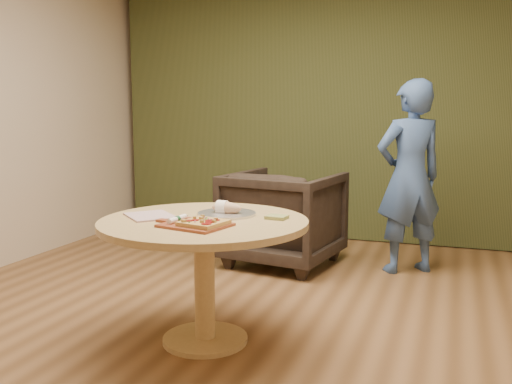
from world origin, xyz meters
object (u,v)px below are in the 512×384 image
object	(u,v)px
flatbread_pizza	(204,223)
cutlery_roll	(177,219)
serving_tray	(227,214)
person_standing	(409,177)
armchair	(284,213)
pedestal_table	(204,243)
pizza_paddle	(194,225)
bread_roll	(225,208)

from	to	relation	value
flatbread_pizza	cutlery_roll	xyz separation A→B (m)	(-0.18, 0.03, 0.00)
flatbread_pizza	serving_tray	bearing A→B (deg)	93.36
flatbread_pizza	person_standing	world-z (taller)	person_standing
flatbread_pizza	armchair	distance (m)	2.06
pedestal_table	pizza_paddle	size ratio (longest dim) A/B	2.61
serving_tray	armchair	distance (m)	1.67
cutlery_roll	person_standing	xyz separation A→B (m)	(1.09, 2.12, 0.04)
pedestal_table	serving_tray	distance (m)	0.24
bread_roll	armchair	xyz separation A→B (m)	(-0.12, 1.64, -0.33)
pedestal_table	serving_tray	size ratio (longest dim) A/B	3.45
flatbread_pizza	pizza_paddle	bearing A→B (deg)	168.91
flatbread_pizza	bread_roll	size ratio (longest dim) A/B	1.36
pedestal_table	serving_tray	bearing A→B (deg)	68.36
bread_roll	person_standing	world-z (taller)	person_standing
flatbread_pizza	cutlery_roll	size ratio (longest dim) A/B	1.32
flatbread_pizza	cutlery_roll	world-z (taller)	flatbread_pizza
bread_roll	person_standing	size ratio (longest dim) A/B	0.12
cutlery_roll	armchair	world-z (taller)	armchair
serving_tray	person_standing	world-z (taller)	person_standing
person_standing	pizza_paddle	bearing A→B (deg)	31.63
serving_tray	bread_roll	distance (m)	0.04
pizza_paddle	armchair	distance (m)	2.04
cutlery_roll	person_standing	distance (m)	2.39
pedestal_table	cutlery_roll	distance (m)	0.26
cutlery_roll	person_standing	bearing A→B (deg)	67.04
pizza_paddle	flatbread_pizza	xyz separation A→B (m)	(0.06, -0.01, 0.02)
pedestal_table	flatbread_pizza	size ratio (longest dim) A/B	4.66
armchair	bread_roll	bearing A→B (deg)	103.35
pizza_paddle	cutlery_roll	world-z (taller)	cutlery_roll
cutlery_roll	armchair	distance (m)	2.02
armchair	cutlery_roll	bearing A→B (deg)	98.42
pedestal_table	person_standing	distance (m)	2.21
flatbread_pizza	bread_roll	xyz separation A→B (m)	(-0.03, 0.39, 0.02)
pedestal_table	armchair	bearing A→B (deg)	91.89
serving_tray	pizza_paddle	bearing A→B (deg)	-96.45
serving_tray	armchair	world-z (taller)	armchair
armchair	pizza_paddle	bearing A→B (deg)	101.62
flatbread_pizza	pedestal_table	bearing A→B (deg)	114.68
pedestal_table	cutlery_roll	size ratio (longest dim) A/B	6.17
cutlery_roll	bread_roll	distance (m)	0.38
serving_tray	bread_roll	size ratio (longest dim) A/B	1.84
pizza_paddle	flatbread_pizza	bearing A→B (deg)	1.75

